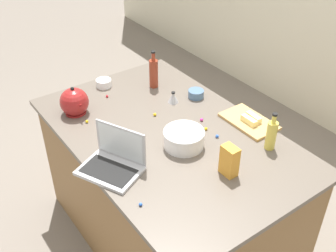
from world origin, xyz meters
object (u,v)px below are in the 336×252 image
(bottle_oil, at_px, (271,134))
(kettle, at_px, (74,102))
(cutting_board, at_px, (249,121))
(ramekin_medium, at_px, (196,94))
(kitchen_timer, at_px, (173,97))
(bottle_soy, at_px, (154,73))
(butter_stick_left, at_px, (249,120))
(butter_stick_right, at_px, (253,117))
(ramekin_small, at_px, (104,83))
(mixing_bowl_large, at_px, (183,138))
(laptop, at_px, (113,161))
(candy_bag, at_px, (229,161))

(bottle_oil, xyz_separation_m, kettle, (-0.96, -0.72, -0.01))
(bottle_oil, distance_m, cutting_board, 0.27)
(ramekin_medium, distance_m, kitchen_timer, 0.17)
(bottle_soy, height_order, butter_stick_left, bottle_soy)
(butter_stick_left, distance_m, ramekin_medium, 0.45)
(butter_stick_right, relative_size, ramekin_small, 1.04)
(bottle_soy, bearing_deg, ramekin_small, -125.50)
(mixing_bowl_large, relative_size, kettle, 1.09)
(laptop, height_order, kettle, laptop)
(ramekin_medium, bearing_deg, mixing_bowl_large, -46.47)
(ramekin_small, bearing_deg, butter_stick_left, 27.29)
(kitchen_timer, xyz_separation_m, candy_bag, (0.73, -0.19, 0.05))
(mixing_bowl_large, relative_size, bottle_oil, 1.02)
(ramekin_medium, relative_size, kitchen_timer, 1.36)
(cutting_board, xyz_separation_m, kitchen_timer, (-0.46, -0.23, 0.03))
(kettle, height_order, cutting_board, kettle)
(laptop, distance_m, ramekin_medium, 0.86)
(bottle_oil, distance_m, ramekin_small, 1.23)
(bottle_oil, xyz_separation_m, ramekin_small, (-1.16, -0.42, -0.07))
(laptop, distance_m, ramekin_small, 0.89)
(mixing_bowl_large, xyz_separation_m, cutting_board, (0.05, 0.47, -0.04))
(mixing_bowl_large, bearing_deg, bottle_soy, 159.45)
(bottle_oil, bearing_deg, mixing_bowl_large, -127.68)
(bottle_oil, distance_m, candy_bag, 0.34)
(laptop, bearing_deg, bottle_oil, 65.86)
(butter_stick_left, relative_size, kitchen_timer, 1.43)
(mixing_bowl_large, height_order, ramekin_small, mixing_bowl_large)
(butter_stick_left, height_order, ramekin_small, same)
(bottle_soy, distance_m, bottle_oil, 0.96)
(bottle_oil, bearing_deg, ramekin_medium, 178.94)
(kitchen_timer, bearing_deg, laptop, -61.35)
(kettle, distance_m, butter_stick_right, 1.11)
(bottle_soy, xyz_separation_m, cutting_board, (0.71, 0.22, -0.10))
(butter_stick_left, bearing_deg, cutting_board, 129.47)
(cutting_board, bearing_deg, kettle, -131.53)
(ramekin_medium, bearing_deg, kitchen_timer, -103.47)
(cutting_board, distance_m, kitchen_timer, 0.52)
(butter_stick_left, distance_m, butter_stick_right, 0.05)
(mixing_bowl_large, distance_m, candy_bag, 0.32)
(mixing_bowl_large, bearing_deg, kitchen_timer, 150.60)
(laptop, height_order, candy_bag, laptop)
(laptop, relative_size, mixing_bowl_large, 1.61)
(cutting_board, xyz_separation_m, candy_bag, (0.27, -0.42, 0.08))
(bottle_oil, bearing_deg, butter_stick_left, 164.53)
(cutting_board, distance_m, candy_bag, 0.50)
(butter_stick_left, xyz_separation_m, butter_stick_right, (-0.01, 0.05, 0.00))
(ramekin_small, xyz_separation_m, kitchen_timer, (0.45, 0.27, 0.01))
(ramekin_medium, relative_size, candy_bag, 0.62)
(bottle_soy, distance_m, kettle, 0.59)
(butter_stick_left, bearing_deg, candy_bag, -57.66)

